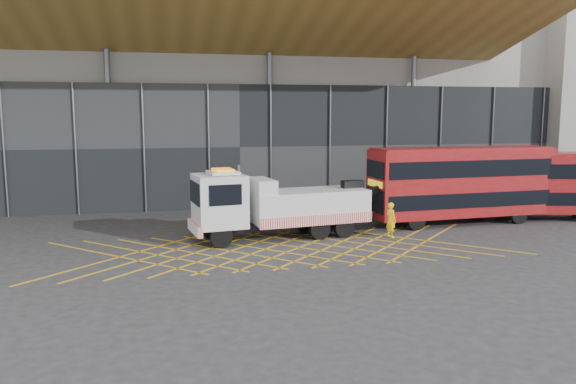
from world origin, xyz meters
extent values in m
plane|color=#27272A|center=(0.00, 0.00, 0.00)|extent=(120.00, 120.00, 0.00)
cube|color=gold|center=(-4.80, 0.00, 0.01)|extent=(7.16, 7.16, 0.01)
cube|color=gold|center=(-4.80, 0.00, 0.01)|extent=(7.16, 7.16, 0.01)
cube|color=gold|center=(-3.20, 0.00, 0.01)|extent=(7.16, 7.16, 0.01)
cube|color=gold|center=(-3.20, 0.00, 0.01)|extent=(7.16, 7.16, 0.01)
cube|color=gold|center=(-1.60, 0.00, 0.01)|extent=(7.16, 7.16, 0.01)
cube|color=gold|center=(-1.60, 0.00, 0.01)|extent=(7.16, 7.16, 0.01)
cube|color=gold|center=(0.00, 0.00, 0.01)|extent=(7.16, 7.16, 0.01)
cube|color=gold|center=(0.00, 0.00, 0.01)|extent=(7.16, 7.16, 0.01)
cube|color=gold|center=(1.60, 0.00, 0.01)|extent=(7.16, 7.16, 0.01)
cube|color=gold|center=(1.60, 0.00, 0.01)|extent=(7.16, 7.16, 0.01)
cube|color=gold|center=(3.20, 0.00, 0.01)|extent=(7.16, 7.16, 0.01)
cube|color=gold|center=(3.20, 0.00, 0.01)|extent=(7.16, 7.16, 0.01)
cube|color=gold|center=(4.80, 0.00, 0.01)|extent=(7.16, 7.16, 0.01)
cube|color=gold|center=(4.80, 0.00, 0.01)|extent=(7.16, 7.16, 0.01)
cube|color=gold|center=(6.40, 0.00, 0.01)|extent=(7.16, 7.16, 0.01)
cube|color=gold|center=(6.40, 0.00, 0.01)|extent=(7.16, 7.16, 0.01)
cube|color=gold|center=(8.00, 0.00, 0.01)|extent=(7.16, 7.16, 0.01)
cube|color=gold|center=(8.00, 0.00, 0.01)|extent=(7.16, 7.16, 0.01)
cube|color=gold|center=(9.60, 0.00, 0.01)|extent=(7.16, 7.16, 0.01)
cube|color=gold|center=(9.60, 0.00, 0.01)|extent=(7.16, 7.16, 0.01)
cube|color=gray|center=(2.00, 19.00, 9.00)|extent=(55.00, 14.00, 18.00)
cube|color=black|center=(2.00, 11.70, 4.00)|extent=(55.00, 0.80, 8.00)
cube|color=olive|center=(0.00, 8.00, 11.50)|extent=(40.00, 11.93, 4.07)
cylinder|color=#595B60|center=(-6.00, 11.50, 5.00)|extent=(0.36, 0.36, 10.00)
cylinder|color=#595B60|center=(4.00, 11.50, 5.00)|extent=(0.36, 0.36, 10.00)
cylinder|color=#595B60|center=(14.00, 11.50, 5.00)|extent=(0.36, 0.36, 10.00)
cube|color=black|center=(2.93, 2.23, 0.67)|extent=(9.11, 2.22, 0.33)
cube|color=silver|center=(-0.28, 1.78, 2.05)|extent=(2.60, 2.68, 2.48)
cube|color=black|center=(-1.44, 1.61, 2.48)|extent=(0.34, 2.09, 1.05)
cube|color=red|center=(-1.47, 1.61, 0.81)|extent=(0.58, 2.49, 0.52)
cube|color=orange|center=(-0.10, 1.80, 3.51)|extent=(1.01, 1.25, 0.11)
cube|color=silver|center=(4.25, 2.42, 1.57)|extent=(6.19, 3.19, 1.53)
cube|color=red|center=(4.42, 1.21, 1.00)|extent=(5.87, 0.89, 0.52)
cube|color=silver|center=(1.79, 2.07, 2.67)|extent=(1.27, 2.40, 0.67)
cube|color=black|center=(6.71, 2.77, 2.48)|extent=(1.20, 0.63, 0.48)
cube|color=black|center=(7.65, 2.90, 2.00)|extent=(2.11, 0.62, 1.03)
cylinder|color=black|center=(-0.33, 0.76, 0.52)|extent=(1.09, 0.48, 1.05)
cylinder|color=black|center=(-0.61, 2.74, 0.52)|extent=(1.09, 0.48, 1.05)
cylinder|color=black|center=(5.90, 1.64, 0.52)|extent=(1.09, 0.48, 1.05)
cylinder|color=black|center=(5.62, 3.63, 0.52)|extent=(1.09, 0.48, 1.05)
cylinder|color=#595B60|center=(0.81, 2.90, 2.58)|extent=(0.13, 0.13, 2.10)
cube|color=maroon|center=(13.47, 3.73, 2.35)|extent=(10.64, 3.06, 3.71)
cube|color=black|center=(13.47, 3.73, 1.48)|extent=(10.22, 3.09, 0.81)
cube|color=black|center=(13.47, 3.73, 3.20)|extent=(10.22, 3.09, 0.91)
cube|color=black|center=(8.20, 3.41, 1.53)|extent=(0.19, 2.14, 1.24)
cube|color=black|center=(8.20, 3.41, 3.20)|extent=(0.19, 2.14, 0.91)
cube|color=yellow|center=(8.19, 3.41, 2.44)|extent=(0.16, 1.71, 0.33)
cube|color=maroon|center=(13.47, 3.73, 4.23)|extent=(10.41, 2.85, 0.11)
cylinder|color=black|center=(10.19, 2.46, 0.50)|extent=(1.01, 0.35, 0.99)
cylinder|color=black|center=(10.07, 4.59, 0.50)|extent=(1.01, 0.35, 0.99)
cylinder|color=black|center=(16.58, 2.84, 0.50)|extent=(1.01, 0.35, 0.99)
cylinder|color=black|center=(16.46, 4.97, 0.50)|extent=(1.01, 0.35, 0.99)
cube|color=maroon|center=(18.42, 3.92, 2.14)|extent=(9.82, 4.58, 3.37)
cube|color=black|center=(18.42, 3.92, 1.35)|extent=(9.46, 4.54, 0.74)
cube|color=black|center=(18.42, 3.92, 2.91)|extent=(9.46, 4.54, 0.83)
cube|color=black|center=(13.78, 5.15, 1.39)|extent=(0.56, 1.90, 1.13)
cube|color=black|center=(13.78, 5.15, 2.91)|extent=(0.56, 1.90, 0.83)
cube|color=yellow|center=(13.77, 5.15, 2.22)|extent=(0.45, 1.52, 0.30)
cube|color=maroon|center=(18.42, 3.92, 3.85)|extent=(9.59, 4.36, 0.10)
cylinder|color=black|center=(15.24, 3.77, 0.45)|extent=(0.94, 0.48, 0.90)
cylinder|color=black|center=(15.73, 5.63, 0.45)|extent=(0.94, 0.48, 0.90)
cylinder|color=black|center=(21.36, 4.14, 0.45)|extent=(0.94, 0.48, 0.90)
imported|color=yellow|center=(8.20, 1.15, 0.88)|extent=(0.60, 0.74, 1.76)
camera|label=1|loc=(-2.79, -24.65, 6.18)|focal=35.00mm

